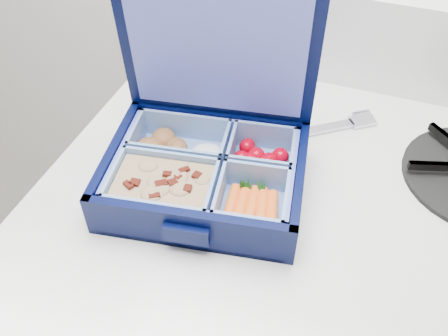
% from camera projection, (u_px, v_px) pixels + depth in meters
% --- Properties ---
extents(bento_box, '(0.24, 0.20, 0.05)m').
position_uv_depth(bento_box, '(205.00, 174.00, 0.56)').
color(bento_box, black).
rests_on(bento_box, stove).
extents(burner_grate_rear, '(0.23, 0.23, 0.02)m').
position_uv_depth(burner_grate_rear, '(201.00, 93.00, 0.69)').
color(burner_grate_rear, black).
rests_on(burner_grate_rear, stove).
extents(fork, '(0.18, 0.14, 0.01)m').
position_uv_depth(fork, '(296.00, 134.00, 0.64)').
color(fork, silver).
rests_on(fork, stove).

